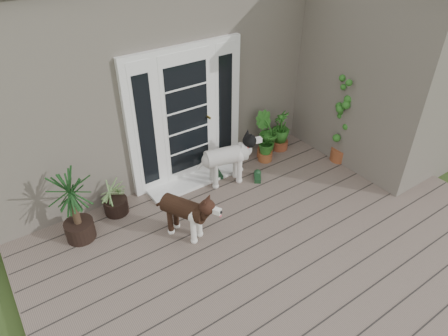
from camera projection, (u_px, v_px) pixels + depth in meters
deck at (289, 254)px, 5.21m from camera, size 6.20×4.60×0.12m
house_main at (138, 54)px, 7.25m from camera, size 7.40×4.00×3.10m
house_wing at (384, 73)px, 6.48m from camera, size 1.60×2.40×3.10m
door_unit at (186, 117)px, 5.97m from camera, size 1.90×0.14×2.15m
door_step at (196, 180)px, 6.43m from camera, size 1.60×0.40×0.05m
brindle_dog at (184, 216)px, 5.24m from camera, size 0.68×0.87×0.67m
white_dog at (226, 163)px, 6.21m from camera, size 0.94×0.56×0.73m
spider_plant at (114, 195)px, 5.64m from camera, size 0.61×0.61×0.61m
yucca at (74, 207)px, 5.09m from camera, size 0.92×0.92×1.05m
herb_a at (266, 148)px, 6.81m from camera, size 0.54×0.54×0.50m
herb_b at (266, 141)px, 6.86m from camera, size 0.59×0.59×0.63m
herb_c at (280, 134)px, 7.11m from camera, size 0.52×0.52×0.59m
sapling at (346, 119)px, 6.51m from camera, size 0.56×0.56×1.58m
clog_left at (218, 174)px, 6.54m from camera, size 0.18×0.30×0.08m
clog_right at (257, 176)px, 6.46m from camera, size 0.30×0.33×0.09m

